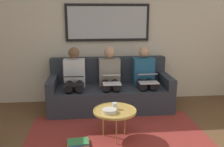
% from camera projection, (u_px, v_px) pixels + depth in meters
% --- Properties ---
extents(wall_rear, '(6.00, 0.12, 2.60)m').
position_uv_depth(wall_rear, '(107.00, 35.00, 4.96)').
color(wall_rear, beige).
rests_on(wall_rear, ground_plane).
extents(area_rug, '(2.60, 1.80, 0.01)m').
position_uv_depth(area_rug, '(118.00, 139.00, 3.58)').
color(area_rug, maroon).
rests_on(area_rug, ground_plane).
extents(couch, '(2.20, 0.90, 0.90)m').
position_uv_depth(couch, '(110.00, 91.00, 4.73)').
color(couch, '#2D333D').
rests_on(couch, ground_plane).
extents(framed_mirror, '(1.60, 0.05, 0.70)m').
position_uv_depth(framed_mirror, '(108.00, 23.00, 4.81)').
color(framed_mirror, black).
extents(coffee_table, '(0.61, 0.61, 0.43)m').
position_uv_depth(coffee_table, '(115.00, 111.00, 3.53)').
color(coffee_table, tan).
rests_on(coffee_table, ground_plane).
extents(cup, '(0.07, 0.07, 0.09)m').
position_uv_depth(cup, '(115.00, 106.00, 3.56)').
color(cup, silver).
rests_on(cup, coffee_table).
extents(bowl, '(0.20, 0.20, 0.05)m').
position_uv_depth(bowl, '(110.00, 111.00, 3.44)').
color(bowl, beige).
rests_on(bowl, coffee_table).
extents(person_left, '(0.38, 0.58, 1.14)m').
position_uv_depth(person_left, '(145.00, 76.00, 4.66)').
color(person_left, '#235B84').
rests_on(person_left, couch).
extents(laptop_silver, '(0.33, 0.35, 0.15)m').
position_uv_depth(laptop_silver, '(148.00, 78.00, 4.42)').
color(laptop_silver, silver).
extents(person_middle, '(0.38, 0.58, 1.14)m').
position_uv_depth(person_middle, '(110.00, 77.00, 4.59)').
color(person_middle, gray).
rests_on(person_middle, couch).
extents(laptop_white, '(0.31, 0.36, 0.15)m').
position_uv_depth(laptop_white, '(111.00, 79.00, 4.36)').
color(laptop_white, white).
extents(person_right, '(0.38, 0.58, 1.14)m').
position_uv_depth(person_right, '(74.00, 77.00, 4.53)').
color(person_right, silver).
rests_on(person_right, couch).
extents(laptop_black, '(0.34, 0.33, 0.14)m').
position_uv_depth(laptop_black, '(74.00, 80.00, 4.29)').
color(laptop_black, black).
extents(magazine_stack, '(0.32, 0.26, 0.05)m').
position_uv_depth(magazine_stack, '(78.00, 143.00, 3.42)').
color(magazine_stack, red).
rests_on(magazine_stack, ground_plane).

